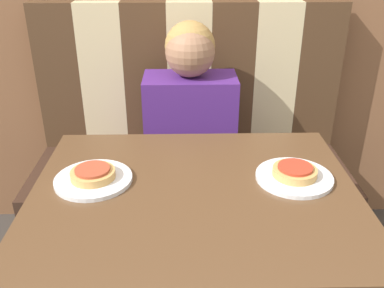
{
  "coord_description": "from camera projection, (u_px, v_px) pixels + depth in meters",
  "views": [
    {
      "loc": [
        -0.03,
        -0.96,
        1.37
      ],
      "look_at": [
        0.0,
        0.33,
        0.73
      ],
      "focal_mm": 40.0,
      "sensor_mm": 36.0,
      "label": 1
    }
  ],
  "objects": [
    {
      "name": "pizza_right",
      "position": [
        295.0,
        171.0,
        1.17
      ],
      "size": [
        0.12,
        0.12,
        0.03
      ],
      "color": "tan",
      "rests_on": "plate_right"
    },
    {
      "name": "pizza_left",
      "position": [
        93.0,
        173.0,
        1.16
      ],
      "size": [
        0.12,
        0.12,
        0.03
      ],
      "color": "tan",
      "rests_on": "plate_left"
    },
    {
      "name": "plate_left",
      "position": [
        93.0,
        179.0,
        1.17
      ],
      "size": [
        0.21,
        0.21,
        0.01
      ],
      "color": "white",
      "rests_on": "dining_table"
    },
    {
      "name": "plate_right",
      "position": [
        294.0,
        177.0,
        1.18
      ],
      "size": [
        0.21,
        0.21,
        0.01
      ],
      "color": "white",
      "rests_on": "dining_table"
    },
    {
      "name": "booth_backrest",
      "position": [
        189.0,
        77.0,
        1.93
      ],
      "size": [
        1.35,
        0.07,
        0.65
      ],
      "color": "#4C331E",
      "rests_on": "booth_seat"
    },
    {
      "name": "dining_table",
      "position": [
        195.0,
        224.0,
        1.19
      ],
      "size": [
        0.87,
        0.71,
        0.75
      ],
      "color": "brown",
      "rests_on": "ground_plane"
    },
    {
      "name": "booth_seat",
      "position": [
        190.0,
        209.0,
        1.96
      ],
      "size": [
        1.35,
        0.54,
        0.46
      ],
      "color": "#382319",
      "rests_on": "ground_plane"
    },
    {
      "name": "person",
      "position": [
        190.0,
        101.0,
        1.73
      ],
      "size": [
        0.37,
        0.23,
        0.61
      ],
      "color": "#4C237A",
      "rests_on": "booth_seat"
    }
  ]
}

